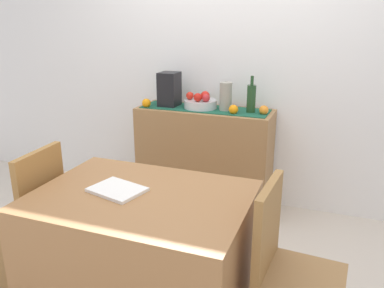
# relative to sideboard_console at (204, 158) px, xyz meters

# --- Properties ---
(ground_plane) EXTENTS (6.40, 6.40, 0.02)m
(ground_plane) POSITION_rel_sideboard_console_xyz_m (0.17, -0.92, -0.46)
(ground_plane) COLOR beige
(ground_plane) RESTS_ON ground
(room_wall_rear) EXTENTS (6.40, 0.06, 2.70)m
(room_wall_rear) POSITION_rel_sideboard_console_xyz_m (0.17, 0.26, 0.90)
(room_wall_rear) COLOR white
(room_wall_rear) RESTS_ON ground
(sideboard_console) EXTENTS (1.16, 0.42, 0.89)m
(sideboard_console) POSITION_rel_sideboard_console_xyz_m (0.00, 0.00, 0.00)
(sideboard_console) COLOR #9A6F43
(sideboard_console) RESTS_ON ground
(table_runner) EXTENTS (1.09, 0.32, 0.01)m
(table_runner) POSITION_rel_sideboard_console_xyz_m (0.00, 0.00, 0.45)
(table_runner) COLOR #19543D
(table_runner) RESTS_ON sideboard_console
(fruit_bowl) EXTENTS (0.28, 0.28, 0.07)m
(fruit_bowl) POSITION_rel_sideboard_console_xyz_m (-0.04, 0.00, 0.49)
(fruit_bowl) COLOR silver
(fruit_bowl) RESTS_ON table_runner
(apple_rear) EXTENTS (0.07, 0.07, 0.07)m
(apple_rear) POSITION_rel_sideboard_console_xyz_m (-0.04, -0.07, 0.56)
(apple_rear) COLOR red
(apple_rear) RESTS_ON fruit_bowl
(apple_upper) EXTENTS (0.08, 0.08, 0.08)m
(apple_upper) POSITION_rel_sideboard_console_xyz_m (-0.00, 0.01, 0.56)
(apple_upper) COLOR red
(apple_upper) RESTS_ON fruit_bowl
(apple_left) EXTENTS (0.07, 0.07, 0.07)m
(apple_left) POSITION_rel_sideboard_console_xyz_m (-0.13, -0.01, 0.56)
(apple_left) COLOR red
(apple_left) RESTS_ON fruit_bowl
(apple_front) EXTENTS (0.07, 0.07, 0.07)m
(apple_front) POSITION_rel_sideboard_console_xyz_m (0.03, -0.06, 0.56)
(apple_front) COLOR red
(apple_front) RESTS_ON fruit_bowl
(wine_bottle) EXTENTS (0.07, 0.07, 0.30)m
(wine_bottle) POSITION_rel_sideboard_console_xyz_m (0.40, 0.00, 0.57)
(wine_bottle) COLOR #1F4120
(wine_bottle) RESTS_ON sideboard_console
(coffee_maker) EXTENTS (0.16, 0.18, 0.30)m
(coffee_maker) POSITION_rel_sideboard_console_xyz_m (-0.33, 0.00, 0.60)
(coffee_maker) COLOR black
(coffee_maker) RESTS_ON sideboard_console
(ceramic_vase) EXTENTS (0.10, 0.10, 0.24)m
(ceramic_vase) POSITION_rel_sideboard_console_xyz_m (0.18, 0.00, 0.57)
(ceramic_vase) COLOR gray
(ceramic_vase) RESTS_ON sideboard_console
(orange_loose_far) EXTENTS (0.08, 0.08, 0.08)m
(orange_loose_far) POSITION_rel_sideboard_console_xyz_m (-0.49, -0.12, 0.49)
(orange_loose_far) COLOR orange
(orange_loose_far) RESTS_ON sideboard_console
(orange_loose_mid) EXTENTS (0.08, 0.08, 0.08)m
(orange_loose_mid) POSITION_rel_sideboard_console_xyz_m (0.28, -0.09, 0.49)
(orange_loose_mid) COLOR orange
(orange_loose_mid) RESTS_ON sideboard_console
(orange_loose_end) EXTENTS (0.08, 0.08, 0.08)m
(orange_loose_end) POSITION_rel_sideboard_console_xyz_m (0.51, -0.03, 0.48)
(orange_loose_end) COLOR orange
(orange_loose_end) RESTS_ON sideboard_console
(dining_table) EXTENTS (1.15, 0.83, 0.74)m
(dining_table) POSITION_rel_sideboard_console_xyz_m (0.12, -1.42, -0.08)
(dining_table) COLOR #9E6B3E
(dining_table) RESTS_ON ground
(open_book) EXTENTS (0.32, 0.27, 0.02)m
(open_book) POSITION_rel_sideboard_console_xyz_m (-0.02, -1.42, 0.30)
(open_book) COLOR white
(open_book) RESTS_ON dining_table
(chair_near_window) EXTENTS (0.42, 0.42, 0.90)m
(chair_near_window) POSITION_rel_sideboard_console_xyz_m (-0.71, -1.42, -0.18)
(chair_near_window) COLOR #9E703E
(chair_near_window) RESTS_ON ground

